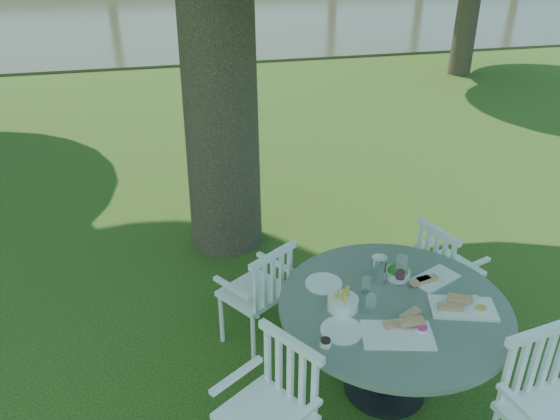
# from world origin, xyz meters

# --- Properties ---
(ground) EXTENTS (140.00, 140.00, 0.00)m
(ground) POSITION_xyz_m (0.00, 0.00, 0.00)
(ground) COLOR #1C380B
(ground) RESTS_ON ground
(table) EXTENTS (1.47, 1.47, 0.73)m
(table) POSITION_xyz_m (0.46, -0.99, 0.60)
(table) COLOR black
(table) RESTS_ON ground
(chair_ne) EXTENTS (0.51, 0.53, 0.85)m
(chair_ne) POSITION_xyz_m (1.18, -0.34, 0.50)
(chair_ne) COLOR white
(chair_ne) RESTS_ON ground
(chair_nw) EXTENTS (0.59, 0.59, 0.87)m
(chair_nw) POSITION_xyz_m (-0.26, -0.36, 0.51)
(chair_nw) COLOR white
(chair_nw) RESTS_ON ground
(chair_sw) EXTENTS (0.60, 0.61, 0.90)m
(chair_sw) POSITION_xyz_m (-0.40, -1.40, 0.53)
(chair_sw) COLOR white
(chair_sw) RESTS_ON ground
(chair_se) EXTENTS (0.56, 0.53, 0.97)m
(chair_se) POSITION_xyz_m (1.02, -1.77, 0.57)
(chair_se) COLOR white
(chair_se) RESTS_ON ground
(tableware) EXTENTS (1.20, 0.89, 0.21)m
(tableware) POSITION_xyz_m (0.42, -0.94, 0.77)
(tableware) COLOR white
(tableware) RESTS_ON table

